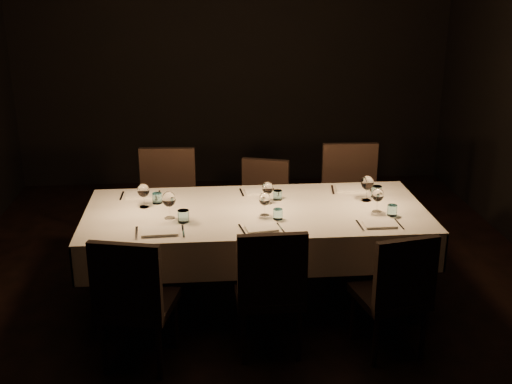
{
  "coord_description": "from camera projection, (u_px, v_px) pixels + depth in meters",
  "views": [
    {
      "loc": [
        -0.38,
        -4.42,
        2.46
      ],
      "look_at": [
        0.0,
        0.0,
        0.9
      ],
      "focal_mm": 45.0,
      "sensor_mm": 36.0,
      "label": 1
    }
  ],
  "objects": [
    {
      "name": "place_setting_far_center",
      "position": [
        267.0,
        191.0,
        4.94
      ],
      "size": [
        0.32,
        0.4,
        0.17
      ],
      "rotation": [
        0.0,
        0.0,
        0.08
      ],
      "color": "white",
      "rests_on": "dining_table"
    },
    {
      "name": "chair_far_left",
      "position": [
        167.0,
        202.0,
        5.52
      ],
      "size": [
        0.51,
        0.51,
        1.0
      ],
      "rotation": [
        0.0,
        0.0,
        -0.07
      ],
      "color": "black",
      "rests_on": "ground"
    },
    {
      "name": "place_setting_near_left",
      "position": [
        170.0,
        213.0,
        4.47
      ],
      "size": [
        0.37,
        0.42,
        0.2
      ],
      "rotation": [
        0.0,
        0.0,
        0.07
      ],
      "color": "white",
      "rests_on": "dining_table"
    },
    {
      "name": "place_setting_far_left",
      "position": [
        146.0,
        194.0,
        4.86
      ],
      "size": [
        0.33,
        0.41,
        0.19
      ],
      "rotation": [
        0.0,
        0.0,
        -0.01
      ],
      "color": "white",
      "rests_on": "dining_table"
    },
    {
      "name": "place_setting_near_center",
      "position": [
        267.0,
        211.0,
        4.53
      ],
      "size": [
        0.33,
        0.4,
        0.17
      ],
      "rotation": [
        0.0,
        0.0,
        0.17
      ],
      "color": "white",
      "rests_on": "dining_table"
    },
    {
      "name": "dining_table",
      "position": [
        256.0,
        219.0,
        4.77
      ],
      "size": [
        2.52,
        1.12,
        0.76
      ],
      "color": "black",
      "rests_on": "ground"
    },
    {
      "name": "chair_near_right",
      "position": [
        396.0,
        289.0,
        4.14
      ],
      "size": [
        0.5,
        0.5,
        0.89
      ],
      "rotation": [
        0.0,
        0.0,
        3.34
      ],
      "color": "black",
      "rests_on": "ground"
    },
    {
      "name": "chair_far_center",
      "position": [
        263.0,
        204.0,
        5.64
      ],
      "size": [
        0.52,
        0.52,
        0.87
      ],
      "rotation": [
        0.0,
        0.0,
        -0.31
      ],
      "color": "black",
      "rests_on": "ground"
    },
    {
      "name": "chair_near_center",
      "position": [
        270.0,
        286.0,
        4.15
      ],
      "size": [
        0.45,
        0.45,
        0.92
      ],
      "rotation": [
        0.0,
        0.0,
        3.17
      ],
      "color": "black",
      "rests_on": "ground"
    },
    {
      "name": "place_setting_near_right",
      "position": [
        382.0,
        207.0,
        4.59
      ],
      "size": [
        0.33,
        0.4,
        0.18
      ],
      "rotation": [
        0.0,
        0.0,
        0.03
      ],
      "color": "white",
      "rests_on": "dining_table"
    },
    {
      "name": "chair_far_right",
      "position": [
        351.0,
        198.0,
        5.61
      ],
      "size": [
        0.5,
        0.5,
        1.01
      ],
      "rotation": [
        0.0,
        0.0,
        -0.04
      ],
      "color": "black",
      "rests_on": "ground"
    },
    {
      "name": "place_setting_far_right",
      "position": [
        364.0,
        187.0,
        5.0
      ],
      "size": [
        0.37,
        0.42,
        0.2
      ],
      "rotation": [
        0.0,
        0.0,
        -0.13
      ],
      "color": "white",
      "rests_on": "dining_table"
    },
    {
      "name": "chair_near_left",
      "position": [
        133.0,
        297.0,
        4.0
      ],
      "size": [
        0.54,
        0.54,
        0.93
      ],
      "rotation": [
        0.0,
        0.0,
        2.9
      ],
      "color": "black",
      "rests_on": "ground"
    },
    {
      "name": "room",
      "position": [
        256.0,
        112.0,
        4.5
      ],
      "size": [
        5.01,
        6.01,
        3.01
      ],
      "color": "black",
      "rests_on": "ground"
    }
  ]
}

